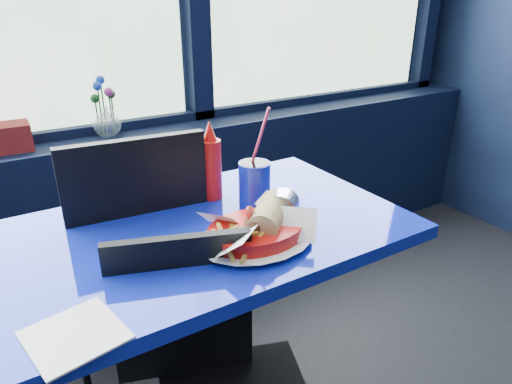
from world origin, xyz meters
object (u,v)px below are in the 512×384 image
chair_near_front (215,372)px  near_table (198,283)px  ketchup_bottle (211,165)px  food_basket (258,229)px  chair_near_back (130,249)px  flower_vase (106,118)px  soda_cup (254,185)px

chair_near_front → near_table: bearing=92.3°
ketchup_bottle → food_basket: bearing=-94.9°
near_table → chair_near_back: bearing=110.1°
flower_vase → soda_cup: soda_cup is taller
near_table → chair_near_front: chair_near_front is taller
near_table → flower_vase: flower_vase is taller
chair_near_back → food_basket: size_ratio=2.88×
near_table → chair_near_back: (-0.11, 0.30, -0.00)m
food_basket → ketchup_bottle: 0.33m
chair_near_back → food_basket: bearing=121.3°
flower_vase → ketchup_bottle: size_ratio=0.98×
chair_near_back → flower_vase: bearing=-96.0°
food_basket → ketchup_bottle: size_ratio=1.34×
chair_near_back → near_table: bearing=115.7°
food_basket → soda_cup: size_ratio=1.07×
chair_near_back → soda_cup: 0.50m
chair_near_front → flower_vase: size_ratio=3.33×
chair_near_front → soda_cup: bearing=62.8°
chair_near_front → food_basket: 0.38m
food_basket → ketchup_bottle: ketchup_bottle is taller
flower_vase → near_table: bearing=-90.4°
chair_near_back → soda_cup: bearing=143.6°
chair_near_front → food_basket: food_basket is taller
chair_near_front → food_basket: (0.19, 0.10, 0.31)m
near_table → food_basket: 0.29m
soda_cup → flower_vase: bearing=103.1°
chair_near_front → ketchup_bottle: (0.22, 0.42, 0.39)m
chair_near_back → flower_vase: size_ratio=3.94×
near_table → ketchup_bottle: ketchup_bottle is taller
chair_near_front → soda_cup: 0.53m
chair_near_front → chair_near_back: (-0.03, 0.56, 0.09)m
food_basket → ketchup_bottle: bearing=67.0°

